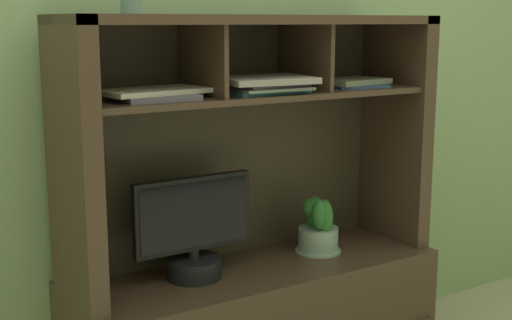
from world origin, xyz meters
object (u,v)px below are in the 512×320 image
(potted_orchid, at_px, (319,227))
(magazine_stack_right, at_px, (350,82))
(media_console, at_px, (255,284))
(magazine_stack_left, at_px, (154,94))
(magazine_stack_centre, at_px, (265,84))
(tv_monitor, at_px, (193,236))

(potted_orchid, distance_m, magazine_stack_right, 0.55)
(media_console, bearing_deg, magazine_stack_left, -176.85)
(media_console, xyz_separation_m, magazine_stack_centre, (0.00, -0.06, 0.72))
(tv_monitor, bearing_deg, magazine_stack_right, -0.38)
(potted_orchid, height_order, magazine_stack_right, magazine_stack_right)
(media_console, relative_size, tv_monitor, 3.21)
(media_console, bearing_deg, magazine_stack_centre, -88.56)
(tv_monitor, xyz_separation_m, magazine_stack_centre, (0.25, -0.06, 0.50))
(magazine_stack_left, relative_size, magazine_stack_centre, 1.07)
(magazine_stack_right, bearing_deg, magazine_stack_centre, -172.41)
(media_console, relative_size, magazine_stack_right, 4.91)
(media_console, distance_m, magazine_stack_right, 0.82)
(magazine_stack_left, height_order, magazine_stack_centre, magazine_stack_centre)
(potted_orchid, bearing_deg, magazine_stack_right, 1.36)
(magazine_stack_centre, bearing_deg, media_console, 91.44)
(tv_monitor, height_order, magazine_stack_left, magazine_stack_left)
(media_console, relative_size, magazine_stack_centre, 4.20)
(magazine_stack_centre, relative_size, magazine_stack_right, 1.17)
(tv_monitor, relative_size, potted_orchid, 1.98)
(media_console, height_order, magazine_stack_left, media_console)
(media_console, relative_size, potted_orchid, 6.37)
(magazine_stack_left, relative_size, magazine_stack_right, 1.25)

